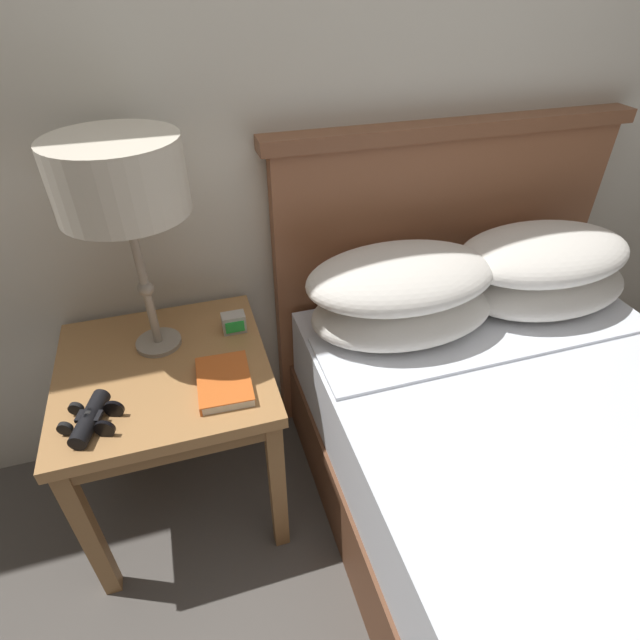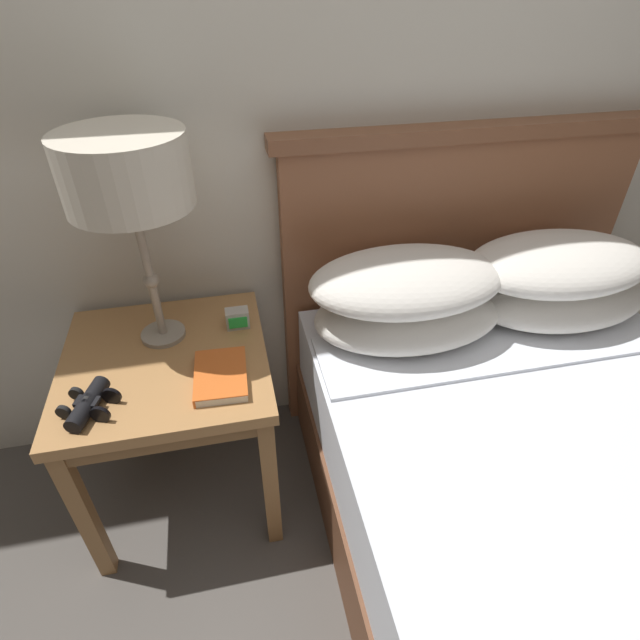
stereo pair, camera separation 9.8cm
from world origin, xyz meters
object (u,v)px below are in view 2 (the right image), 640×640
(table_lamp, at_px, (126,175))
(alarm_clock, at_px, (237,318))
(binoculars_pair, at_px, (89,404))
(nightstand, at_px, (169,378))
(book_on_nightstand, at_px, (220,376))
(bed, at_px, (564,518))

(table_lamp, bearing_deg, alarm_clock, 0.03)
(binoculars_pair, bearing_deg, nightstand, 45.02)
(table_lamp, distance_m, book_on_nightstand, 0.56)
(book_on_nightstand, bearing_deg, alarm_clock, 73.92)
(table_lamp, height_order, binoculars_pair, table_lamp)
(book_on_nightstand, relative_size, binoculars_pair, 1.25)
(bed, distance_m, alarm_clock, 1.06)
(binoculars_pair, relative_size, alarm_clock, 2.35)
(book_on_nightstand, height_order, alarm_clock, alarm_clock)
(nightstand, distance_m, bed, 1.15)
(table_lamp, distance_m, binoculars_pair, 0.57)
(bed, height_order, binoculars_pair, bed)
(book_on_nightstand, xyz_separation_m, alarm_clock, (0.07, 0.23, 0.02))
(nightstand, bearing_deg, book_on_nightstand, -39.40)
(bed, distance_m, book_on_nightstand, 0.98)
(bed, distance_m, binoculars_pair, 1.26)
(nightstand, height_order, book_on_nightstand, book_on_nightstand)
(book_on_nightstand, distance_m, alarm_clock, 0.24)
(bed, bearing_deg, binoculars_pair, 161.69)
(bed, bearing_deg, nightstand, 150.67)
(alarm_clock, bearing_deg, nightstand, -154.77)
(nightstand, height_order, alarm_clock, alarm_clock)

